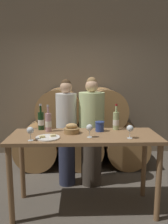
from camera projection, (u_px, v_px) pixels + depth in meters
name	position (u px, v px, depth m)	size (l,w,h in m)	color
ground_plane	(84.00, 207.00, 2.74)	(10.00, 10.00, 0.00)	#564F44
stone_wall_back	(81.00, 77.00, 4.51)	(10.00, 0.12, 3.20)	#7F705B
barrel_stack	(82.00, 130.00, 4.07)	(2.35, 0.97, 1.42)	#A87A47
tasting_table	(84.00, 146.00, 2.60)	(1.76, 0.65, 0.95)	olive
person_left	(67.00, 132.00, 3.22)	(0.30, 0.30, 1.59)	#2D334C
person_right	(92.00, 132.00, 3.23)	(0.37, 0.37, 1.62)	#4C4238
wine_bottle_red	(41.00, 121.00, 2.81)	(0.08, 0.08, 0.33)	#193819
wine_bottle_white	(116.00, 121.00, 2.80)	(0.08, 0.08, 0.33)	#ADBC7F
wine_bottle_rose	(48.00, 122.00, 2.71)	(0.08, 0.08, 0.34)	#BC8E93
blue_crock	(100.00, 126.00, 2.72)	(0.12, 0.12, 0.12)	navy
bread_basket	(72.00, 129.00, 2.64)	(0.19, 0.19, 0.12)	olive
cheese_plate	(48.00, 137.00, 2.43)	(0.27, 0.27, 0.04)	white
wine_glass_far_left	(30.00, 131.00, 2.33)	(0.08, 0.08, 0.15)	white
wine_glass_left	(90.00, 128.00, 2.45)	(0.08, 0.08, 0.15)	white
wine_glass_center	(130.00, 129.00, 2.41)	(0.08, 0.08, 0.15)	white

